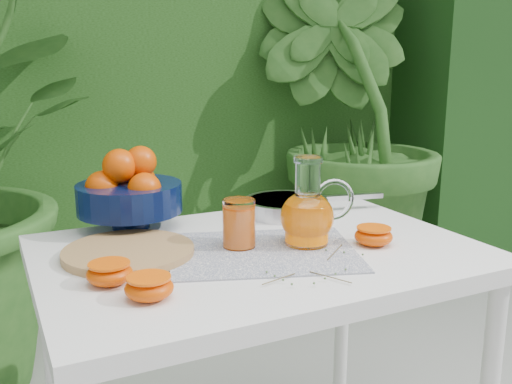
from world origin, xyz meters
name	(u,v)px	position (x,y,z in m)	size (l,w,h in m)	color
hedge_backdrop	(108,57)	(0.06, 2.06, 1.19)	(8.00, 1.65, 2.50)	#1B3F12
potted_plant_right	(345,128)	(1.03, 1.23, 0.85)	(1.70, 1.70, 1.70)	#28571E
white_table	(260,281)	(-0.03, 0.03, 0.67)	(1.00, 0.70, 0.75)	white
placemat	(263,251)	(-0.04, 0.00, 0.75)	(0.42, 0.32, 0.00)	#0C1945
cutting_board	(129,252)	(-0.32, 0.11, 0.76)	(0.29, 0.29, 0.02)	#AA7A4D
fruit_bowl	(128,191)	(-0.26, 0.33, 0.85)	(0.35, 0.35, 0.21)	black
juice_pitcher	(308,214)	(0.08, 0.00, 0.83)	(0.19, 0.15, 0.21)	white
juice_tumbler	(239,224)	(-0.08, 0.05, 0.81)	(0.08, 0.08, 0.11)	white
saute_pan	(287,206)	(0.17, 0.27, 0.77)	(0.43, 0.28, 0.04)	silver
orange_halves	(223,263)	(-0.17, -0.08, 0.77)	(0.72, 0.21, 0.04)	#D54802
thyme_sprigs	(317,267)	(0.01, -0.15, 0.76)	(0.28, 0.22, 0.01)	brown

